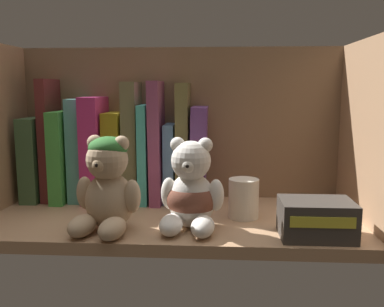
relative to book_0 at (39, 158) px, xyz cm
name	(u,v)px	position (x,y,z in cm)	size (l,w,h in cm)	color
shelf_board	(173,221)	(29.20, -11.34, -9.41)	(64.88, 28.27, 2.00)	#A87F5B
shelf_back_panel	(180,128)	(29.20, 3.40, 6.04)	(67.28, 1.20, 32.91)	brown
shelf_side_panel_right	(368,137)	(62.44, -11.34, 6.04)	(1.60, 30.67, 32.91)	#A87F5B
book_0	(39,158)	(0.00, 0.00, 0.00)	(3.49, 12.87, 16.82)	#3A5C39
book_1	(53,140)	(3.13, 0.00, 3.82)	(1.94, 10.82, 24.47)	maroon
book_2	(67,155)	(5.86, 0.00, 0.68)	(2.71, 14.31, 18.19)	green
book_3	(81,149)	(8.95, 0.00, 1.88)	(2.66, 10.77, 20.59)	#58A59C
book_4	(98,148)	(12.48, 0.00, 2.08)	(3.58, 13.69, 20.99)	#B42A6C
book_5	(117,156)	(16.36, 0.00, 0.55)	(3.35, 11.14, 17.92)	olive
book_6	(133,142)	(19.88, 0.00, 3.53)	(2.88, 10.03, 23.89)	#6B6541
book_7	(147,153)	(22.63, 0.00, 1.33)	(1.80, 12.47, 19.48)	teal
book_8	(158,142)	(25.03, 0.00, 3.61)	(2.17, 13.57, 24.03)	#843B5E
book_9	(171,162)	(27.54, 0.00, -0.60)	(2.04, 10.30, 15.63)	#51799D
book_10	(184,143)	(30.18, 0.00, 3.42)	(2.43, 11.03, 23.66)	brown
book_11	(199,154)	(33.33, 0.00, 1.15)	(3.05, 13.11, 19.11)	#5E3472
teddy_bear_larger	(107,186)	(19.60, -19.39, -1.16)	(11.46, 11.88, 15.29)	tan
teddy_bear_smaller	(191,193)	(32.82, -17.60, -2.57)	(10.94, 11.53, 14.87)	white
pillar_candle	(244,198)	(41.71, -11.11, -4.94)	(5.32, 5.32, 6.94)	silver
small_product_box	(316,219)	(52.24, -20.52, -5.54)	(10.97, 8.10, 5.74)	#38332D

